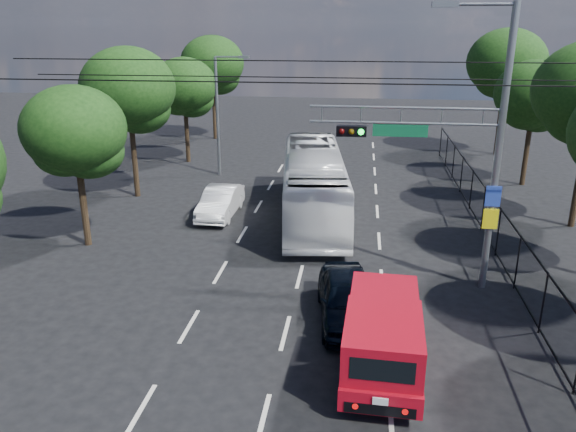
% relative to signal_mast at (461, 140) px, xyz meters
% --- Properties ---
extents(ground, '(120.00, 120.00, 0.00)m').
position_rel_signal_mast_xyz_m(ground, '(-5.28, -7.99, -5.24)').
color(ground, black).
rests_on(ground, ground).
extents(lane_markings, '(6.12, 38.00, 0.01)m').
position_rel_signal_mast_xyz_m(lane_markings, '(-5.28, 6.01, -5.24)').
color(lane_markings, beige).
rests_on(lane_markings, ground).
extents(signal_mast, '(6.43, 0.39, 9.50)m').
position_rel_signal_mast_xyz_m(signal_mast, '(0.00, 0.00, 0.00)').
color(signal_mast, slate).
rests_on(signal_mast, ground).
extents(streetlight_left, '(2.09, 0.22, 7.08)m').
position_rel_signal_mast_xyz_m(streetlight_left, '(-11.62, 14.01, -1.30)').
color(streetlight_left, slate).
rests_on(streetlight_left, ground).
extents(utility_wires, '(22.00, 5.04, 0.74)m').
position_rel_signal_mast_xyz_m(utility_wires, '(-5.28, 0.84, 1.99)').
color(utility_wires, black).
rests_on(utility_wires, ground).
extents(fence_right, '(0.06, 34.03, 2.00)m').
position_rel_signal_mast_xyz_m(fence_right, '(2.32, 4.18, -4.21)').
color(fence_right, black).
rests_on(fence_right, ground).
extents(tree_right_d, '(4.32, 4.32, 7.02)m').
position_rel_signal_mast_xyz_m(tree_right_d, '(6.13, 14.03, -0.39)').
color(tree_right_d, black).
rests_on(tree_right_d, ground).
extents(tree_right_e, '(5.28, 5.28, 8.58)m').
position_rel_signal_mast_xyz_m(tree_right_e, '(6.33, 22.03, 0.69)').
color(tree_right_e, black).
rests_on(tree_right_e, ground).
extents(tree_left_b, '(4.08, 4.08, 6.63)m').
position_rel_signal_mast_xyz_m(tree_left_b, '(-14.47, 2.03, -0.66)').
color(tree_left_b, black).
rests_on(tree_left_b, ground).
extents(tree_left_c, '(4.80, 4.80, 7.80)m').
position_rel_signal_mast_xyz_m(tree_left_c, '(-15.07, 9.03, 0.15)').
color(tree_left_c, black).
rests_on(tree_left_c, ground).
extents(tree_left_d, '(4.20, 4.20, 6.83)m').
position_rel_signal_mast_xyz_m(tree_left_d, '(-14.67, 17.03, -0.52)').
color(tree_left_d, black).
rests_on(tree_left_d, ground).
extents(tree_left_e, '(4.92, 4.92, 7.99)m').
position_rel_signal_mast_xyz_m(tree_left_e, '(-14.87, 25.03, 0.29)').
color(tree_left_e, black).
rests_on(tree_left_e, ground).
extents(red_pickup, '(2.17, 5.42, 1.99)m').
position_rel_signal_mast_xyz_m(red_pickup, '(-2.47, -5.45, -4.18)').
color(red_pickup, black).
rests_on(red_pickup, ground).
extents(navy_hatchback, '(2.27, 4.55, 1.49)m').
position_rel_signal_mast_xyz_m(navy_hatchback, '(-3.47, -2.94, -4.50)').
color(navy_hatchback, black).
rests_on(navy_hatchback, ground).
extents(white_bus, '(4.05, 11.86, 3.24)m').
position_rel_signal_mast_xyz_m(white_bus, '(-5.39, 6.91, -3.62)').
color(white_bus, silver).
rests_on(white_bus, ground).
extents(white_van, '(1.54, 4.23, 1.38)m').
position_rel_signal_mast_xyz_m(white_van, '(-9.84, 6.39, -4.55)').
color(white_van, white).
rests_on(white_van, ground).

